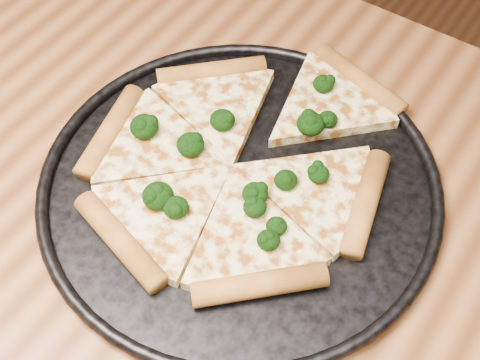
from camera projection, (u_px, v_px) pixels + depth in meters
The scene contains 4 objects.
dining_table at pixel (114, 288), 0.71m from camera, with size 1.20×0.90×0.75m.
pizza_pan at pixel (240, 185), 0.67m from camera, with size 0.40×0.40×0.02m.
pizza at pixel (239, 162), 0.67m from camera, with size 0.31×0.36×0.02m.
broccoli_florets at pixel (235, 159), 0.66m from camera, with size 0.20×0.24×0.02m.
Camera 1 is at (0.30, -0.20, 1.29)m, focal length 50.93 mm.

